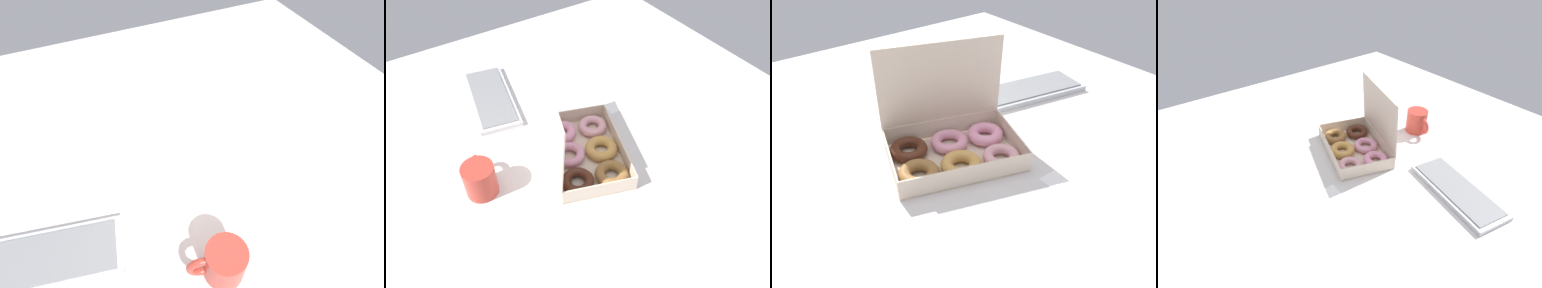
# 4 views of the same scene
# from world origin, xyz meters

# --- Properties ---
(ground_plane) EXTENTS (1.80, 1.80, 0.02)m
(ground_plane) POSITION_xyz_m (0.00, 0.00, -0.01)
(ground_plane) COLOR silver
(donut_box) EXTENTS (0.39, 0.32, 0.28)m
(donut_box) POSITION_xyz_m (0.01, -0.03, 0.04)
(donut_box) COLOR beige
(donut_box) RESTS_ON ground_plane
(keyboard) EXTENTS (0.38, 0.22, 0.02)m
(keyboard) POSITION_xyz_m (0.43, 0.10, 0.01)
(keyboard) COLOR #B9BCC0
(keyboard) RESTS_ON ground_plane
(coffee_mug) EXTENTS (0.13, 0.09, 0.10)m
(coffee_mug) POSITION_xyz_m (0.06, 0.29, 0.05)
(coffee_mug) COLOR #B0382C
(coffee_mug) RESTS_ON ground_plane
(paper_napkin) EXTENTS (0.13, 0.11, 0.00)m
(paper_napkin) POSITION_xyz_m (0.19, -0.29, 0.00)
(paper_napkin) COLOR white
(paper_napkin) RESTS_ON ground_plane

